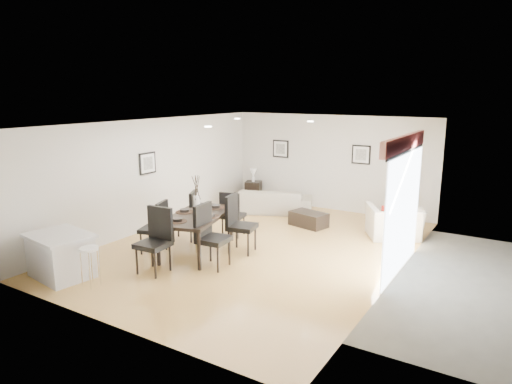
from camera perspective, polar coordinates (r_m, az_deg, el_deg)
The scene contains 26 objects.
ground at distance 10.03m, azimuth 0.15°, elevation -6.97°, with size 8.00×8.00×0.00m, color tan.
wall_back at distance 13.19m, azimuth 9.28°, elevation 3.63°, with size 6.00×0.04×2.70m, color silver.
wall_front at distance 6.69m, azimuth -18.11°, elevation -5.42°, with size 6.00×0.04×2.70m, color silver.
wall_left at distance 11.49m, azimuth -12.73°, elevation 2.19°, with size 0.04×8.00×2.70m, color silver.
wall_right at distance 8.53m, azimuth 17.62°, elevation -1.60°, with size 0.04×8.00×2.70m, color silver.
ceiling at distance 9.48m, azimuth 0.15°, elevation 8.61°, with size 6.00×8.00×0.02m, color white.
sofa at distance 12.83m, azimuth 1.90°, elevation -1.11°, with size 2.26×0.88×0.66m, color gray.
armchair at distance 11.04m, azimuth 16.88°, elevation -3.62°, with size 1.17×1.02×0.76m, color beige.
dining_table at distance 9.63m, azimuth -7.34°, elevation -3.27°, with size 1.48×2.17×0.83m.
dining_chair_wnear at distance 9.77m, azimuth -12.25°, elevation -3.95°, with size 0.63×0.63×1.11m.
dining_chair_wfar at distance 10.49m, azimuth -8.48°, elevation -2.61°, with size 0.68×0.68×1.14m.
dining_chair_enear at distance 8.85m, azimuth -5.90°, elevation -5.00°, with size 0.60×0.60×1.24m.
dining_chair_efar at distance 9.61m, azimuth -2.34°, elevation -3.55°, with size 0.65×0.65×1.23m.
dining_chair_head at distance 8.78m, azimuth -12.36°, elevation -5.42°, with size 0.59×0.59×1.23m.
dining_chair_foot at distance 10.60m, azimuth -3.07°, elevation -2.49°, with size 0.57×0.57×1.08m.
vase at distance 9.52m, azimuth -7.41°, elevation -0.81°, with size 1.07×1.64×0.83m.
coffee_table at distance 11.61m, azimuth 6.59°, elevation -3.39°, with size 0.91×0.54×0.36m, color black.
side_table at distance 14.14m, azimuth -0.34°, elevation 0.09°, with size 0.46×0.46×0.62m, color black.
table_lamp at distance 14.03m, azimuth -0.34°, elevation 2.36°, with size 0.21×0.21×0.40m.
cushion at distance 10.91m, azimuth 16.26°, elevation -2.57°, with size 0.33×0.10×0.33m, color #A22115.
kitchen_island at distance 9.12m, azimuth -23.21°, elevation -7.28°, with size 1.28×1.05×0.81m.
bar_stool at distance 8.44m, azimuth -20.13°, elevation -7.18°, with size 0.32×0.32×0.71m.
framed_print_back_left at distance 13.80m, azimuth 3.10°, elevation 5.42°, with size 0.52×0.04×0.52m.
framed_print_back_right at distance 12.81m, azimuth 13.00°, elevation 4.57°, with size 0.52×0.04×0.52m.
framed_print_left_wall at distance 11.28m, azimuth -13.40°, elevation 3.52°, with size 0.04×0.52×0.52m.
sliding_door at distance 8.76m, azimuth 17.96°, elevation 0.85°, with size 0.12×2.70×2.57m.
Camera 1 is at (4.93, -8.07, 3.33)m, focal length 32.00 mm.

